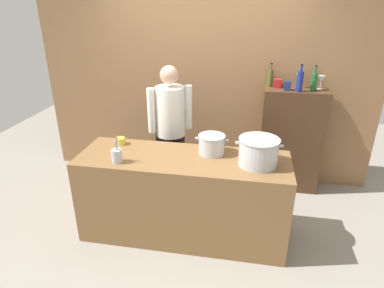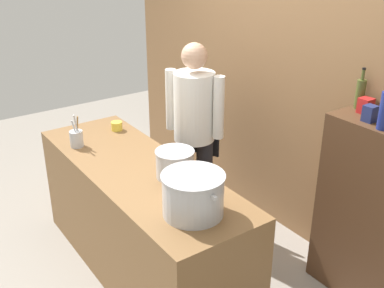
{
  "view_description": "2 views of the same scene",
  "coord_description": "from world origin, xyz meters",
  "px_view_note": "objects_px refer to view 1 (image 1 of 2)",
  "views": [
    {
      "loc": [
        0.61,
        -2.86,
        2.34
      ],
      "look_at": [
        0.04,
        0.27,
        0.93
      ],
      "focal_mm": 31.02,
      "sensor_mm": 36.0,
      "label": 1
    },
    {
      "loc": [
        2.68,
        -1.39,
        2.43
      ],
      "look_at": [
        0.2,
        0.34,
        1.07
      ],
      "focal_mm": 43.93,
      "sensor_mm": 36.0,
      "label": 2
    }
  ],
  "objects_px": {
    "butter_jar": "(121,141)",
    "utensil_crock": "(117,155)",
    "wine_bottle_green": "(314,81)",
    "wine_bottle_cobalt": "(300,81)",
    "wine_glass_tall": "(299,77)",
    "wine_glass_short": "(321,79)",
    "wine_bottle_olive": "(270,78)",
    "spice_tin_red": "(277,83)",
    "spice_tin_navy": "(287,86)",
    "chef": "(170,125)",
    "stockpot_large": "(258,152)",
    "stockpot_small": "(212,144)"
  },
  "relations": [
    {
      "from": "butter_jar",
      "to": "utensil_crock",
      "type": "bearing_deg",
      "value": -72.98
    },
    {
      "from": "wine_bottle_green",
      "to": "wine_bottle_cobalt",
      "type": "distance_m",
      "value": 0.19
    },
    {
      "from": "wine_glass_tall",
      "to": "wine_glass_short",
      "type": "bearing_deg",
      "value": -6.68
    },
    {
      "from": "wine_bottle_olive",
      "to": "spice_tin_red",
      "type": "xyz_separation_m",
      "value": [
        0.09,
        -0.05,
        -0.06
      ]
    },
    {
      "from": "utensil_crock",
      "to": "wine_bottle_olive",
      "type": "distance_m",
      "value": 2.13
    },
    {
      "from": "wine_bottle_cobalt",
      "to": "wine_glass_tall",
      "type": "distance_m",
      "value": 0.18
    },
    {
      "from": "spice_tin_red",
      "to": "wine_bottle_cobalt",
      "type": "bearing_deg",
      "value": -32.35
    },
    {
      "from": "spice_tin_red",
      "to": "spice_tin_navy",
      "type": "xyz_separation_m",
      "value": [
        0.11,
        -0.11,
        0.0
      ]
    },
    {
      "from": "chef",
      "to": "utensil_crock",
      "type": "relative_size",
      "value": 6.01
    },
    {
      "from": "stockpot_large",
      "to": "stockpot_small",
      "type": "xyz_separation_m",
      "value": [
        -0.46,
        0.17,
        -0.03
      ]
    },
    {
      "from": "wine_bottle_cobalt",
      "to": "wine_glass_tall",
      "type": "height_order",
      "value": "wine_bottle_cobalt"
    },
    {
      "from": "wine_bottle_cobalt",
      "to": "wine_glass_short",
      "type": "relative_size",
      "value": 1.92
    },
    {
      "from": "spice_tin_navy",
      "to": "stockpot_small",
      "type": "bearing_deg",
      "value": -127.82
    },
    {
      "from": "stockpot_small",
      "to": "wine_glass_tall",
      "type": "distance_m",
      "value": 1.52
    },
    {
      "from": "wine_bottle_cobalt",
      "to": "wine_glass_tall",
      "type": "xyz_separation_m",
      "value": [
        0.01,
        0.18,
        0.0
      ]
    },
    {
      "from": "utensil_crock",
      "to": "spice_tin_red",
      "type": "bearing_deg",
      "value": 43.83
    },
    {
      "from": "stockpot_small",
      "to": "wine_bottle_olive",
      "type": "xyz_separation_m",
      "value": [
        0.57,
        1.14,
        0.44
      ]
    },
    {
      "from": "wine_bottle_olive",
      "to": "wine_glass_short",
      "type": "distance_m",
      "value": 0.59
    },
    {
      "from": "stockpot_small",
      "to": "butter_jar",
      "type": "height_order",
      "value": "stockpot_small"
    },
    {
      "from": "spice_tin_navy",
      "to": "wine_bottle_olive",
      "type": "bearing_deg",
      "value": 142.01
    },
    {
      "from": "butter_jar",
      "to": "wine_bottle_olive",
      "type": "bearing_deg",
      "value": 35.19
    },
    {
      "from": "utensil_crock",
      "to": "stockpot_small",
      "type": "bearing_deg",
      "value": 22.73
    },
    {
      "from": "wine_bottle_green",
      "to": "spice_tin_red",
      "type": "bearing_deg",
      "value": 170.62
    },
    {
      "from": "wine_bottle_olive",
      "to": "spice_tin_red",
      "type": "relative_size",
      "value": 2.71
    },
    {
      "from": "wine_bottle_green",
      "to": "wine_glass_short",
      "type": "height_order",
      "value": "wine_bottle_green"
    },
    {
      "from": "wine_bottle_green",
      "to": "stockpot_small",
      "type": "bearing_deg",
      "value": -136.09
    },
    {
      "from": "utensil_crock",
      "to": "butter_jar",
      "type": "distance_m",
      "value": 0.43
    },
    {
      "from": "stockpot_small",
      "to": "wine_bottle_cobalt",
      "type": "distance_m",
      "value": 1.38
    },
    {
      "from": "spice_tin_red",
      "to": "wine_bottle_olive",
      "type": "bearing_deg",
      "value": 151.5
    },
    {
      "from": "chef",
      "to": "stockpot_small",
      "type": "height_order",
      "value": "chef"
    },
    {
      "from": "stockpot_large",
      "to": "butter_jar",
      "type": "height_order",
      "value": "stockpot_large"
    },
    {
      "from": "utensil_crock",
      "to": "wine_bottle_green",
      "type": "distance_m",
      "value": 2.42
    },
    {
      "from": "wine_bottle_cobalt",
      "to": "chef",
      "type": "bearing_deg",
      "value": -165.19
    },
    {
      "from": "butter_jar",
      "to": "wine_glass_short",
      "type": "bearing_deg",
      "value": 26.11
    },
    {
      "from": "utensil_crock",
      "to": "wine_bottle_cobalt",
      "type": "relative_size",
      "value": 0.87
    },
    {
      "from": "wine_bottle_cobalt",
      "to": "wine_bottle_olive",
      "type": "xyz_separation_m",
      "value": [
        -0.33,
        0.2,
        -0.02
      ]
    },
    {
      "from": "wine_bottle_cobalt",
      "to": "wine_glass_short",
      "type": "bearing_deg",
      "value": 30.28
    },
    {
      "from": "wine_bottle_cobalt",
      "to": "spice_tin_red",
      "type": "distance_m",
      "value": 0.29
    },
    {
      "from": "chef",
      "to": "stockpot_large",
      "type": "distance_m",
      "value": 1.25
    },
    {
      "from": "wine_glass_short",
      "to": "wine_bottle_green",
      "type": "bearing_deg",
      "value": -142.22
    },
    {
      "from": "stockpot_small",
      "to": "wine_bottle_cobalt",
      "type": "xyz_separation_m",
      "value": [
        0.9,
        0.95,
        0.46
      ]
    },
    {
      "from": "spice_tin_navy",
      "to": "wine_glass_tall",
      "type": "bearing_deg",
      "value": 44.29
    },
    {
      "from": "chef",
      "to": "spice_tin_red",
      "type": "xyz_separation_m",
      "value": [
        1.22,
        0.54,
        0.42
      ]
    },
    {
      "from": "wine_bottle_green",
      "to": "wine_bottle_olive",
      "type": "relative_size",
      "value": 1.04
    },
    {
      "from": "wine_glass_tall",
      "to": "wine_glass_short",
      "type": "relative_size",
      "value": 1.07
    },
    {
      "from": "chef",
      "to": "wine_bottle_cobalt",
      "type": "height_order",
      "value": "chef"
    },
    {
      "from": "stockpot_large",
      "to": "chef",
      "type": "bearing_deg",
      "value": 144.44
    },
    {
      "from": "wine_bottle_cobalt",
      "to": "stockpot_small",
      "type": "bearing_deg",
      "value": -133.46
    },
    {
      "from": "utensil_crock",
      "to": "wine_glass_tall",
      "type": "height_order",
      "value": "wine_glass_tall"
    },
    {
      "from": "utensil_crock",
      "to": "spice_tin_navy",
      "type": "xyz_separation_m",
      "value": [
        1.63,
        1.35,
        0.42
      ]
    }
  ]
}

